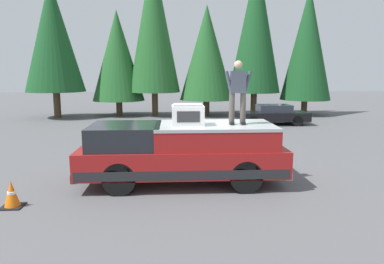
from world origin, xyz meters
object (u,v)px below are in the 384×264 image
object	(u,v)px
compressor_unit	(188,115)
person_on_truck_bed	(238,91)
pickup_truck	(182,152)
parked_car_black	(272,115)
traffic_cone	(12,195)

from	to	relation	value
compressor_unit	person_on_truck_bed	bearing A→B (deg)	-88.56
pickup_truck	parked_car_black	distance (m)	12.18
compressor_unit	parked_car_black	xyz separation A→B (m)	(10.97, -5.43, -1.35)
compressor_unit	traffic_cone	xyz separation A→B (m)	(-1.41, 4.07, -1.64)
compressor_unit	person_on_truck_bed	distance (m)	1.47
person_on_truck_bed	traffic_cone	distance (m)	6.03
compressor_unit	parked_car_black	size ratio (longest dim) A/B	0.20
traffic_cone	parked_car_black	bearing A→B (deg)	-37.53
pickup_truck	person_on_truck_bed	xyz separation A→B (m)	(-0.12, -1.47, 1.68)
person_on_truck_bed	traffic_cone	bearing A→B (deg)	104.92
person_on_truck_bed	pickup_truck	bearing A→B (deg)	85.54
person_on_truck_bed	traffic_cone	xyz separation A→B (m)	(-1.44, 5.40, -2.26)
pickup_truck	traffic_cone	size ratio (longest dim) A/B	8.94
compressor_unit	pickup_truck	bearing A→B (deg)	44.50
pickup_truck	compressor_unit	distance (m)	1.07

